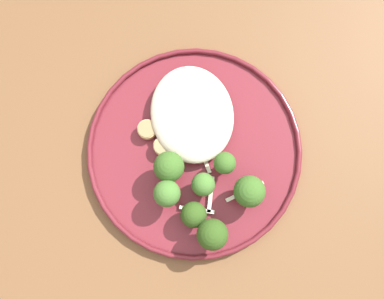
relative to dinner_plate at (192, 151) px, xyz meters
name	(u,v)px	position (x,y,z in m)	size (l,w,h in m)	color
ground	(186,204)	(-0.02, 0.02, -0.75)	(6.00, 6.00, 0.00)	#2D2B28
wooden_dining_table	(180,178)	(-0.02, 0.02, -0.09)	(1.40, 1.00, 0.74)	brown
dinner_plate	(192,151)	(0.00, 0.00, 0.00)	(0.29, 0.29, 0.02)	maroon
noodle_bed	(190,114)	(0.05, 0.00, 0.02)	(0.14, 0.11, 0.03)	beige
seared_scallop_tiny_bay	(183,88)	(0.09, 0.00, 0.01)	(0.03, 0.03, 0.01)	#DBB77A
seared_scallop_front_small	(215,112)	(0.05, -0.04, 0.01)	(0.03, 0.03, 0.01)	#E5C689
seared_scallop_rear_pale	(192,115)	(0.05, -0.01, 0.01)	(0.03, 0.03, 0.02)	#DBB77A
seared_scallop_center_golden	(161,147)	(0.01, 0.04, 0.01)	(0.03, 0.03, 0.01)	#E5C689
seared_scallop_left_edge	(145,130)	(0.04, 0.06, 0.01)	(0.03, 0.03, 0.01)	#DBB77A
broccoli_floret_tall_stalk	(201,185)	(-0.05, 0.00, 0.03)	(0.03, 0.03, 0.04)	#89A356
broccoli_floret_right_tilted	(164,194)	(-0.05, 0.04, 0.04)	(0.03, 0.03, 0.06)	#89A356
broccoli_floret_beside_noodles	(167,171)	(-0.03, 0.04, 0.04)	(0.04, 0.04, 0.06)	#7A994C
broccoli_floret_left_leaning	(210,235)	(-0.11, 0.00, 0.04)	(0.04, 0.04, 0.06)	#89A356
broccoli_floret_small_sprig	(247,192)	(-0.07, -0.06, 0.03)	(0.04, 0.04, 0.05)	#7A994C
broccoli_floret_front_edge	(222,164)	(-0.03, -0.03, 0.03)	(0.03, 0.03, 0.05)	#89A356
broccoli_floret_center_pile	(191,215)	(-0.09, 0.02, 0.03)	(0.03, 0.03, 0.04)	#7A994C
onion_sliver_long_sliver	(208,195)	(-0.06, -0.01, 0.01)	(0.05, 0.01, 0.00)	silver
onion_sliver_short_strip	(201,157)	(-0.01, -0.01, 0.01)	(0.05, 0.01, 0.00)	silver
onion_sliver_curled_piece	(242,192)	(-0.07, -0.06, 0.01)	(0.06, 0.01, 0.00)	silver
onion_sliver_pale_crescent	(194,210)	(-0.08, 0.01, 0.01)	(0.05, 0.01, 0.00)	silver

